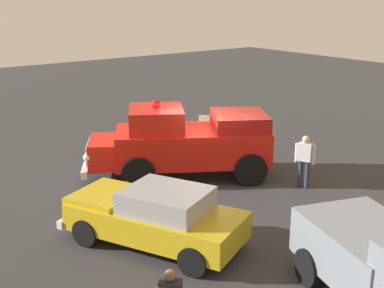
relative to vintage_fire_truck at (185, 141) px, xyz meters
name	(u,v)px	position (x,y,z in m)	size (l,w,h in m)	color
ground_plane	(205,180)	(-0.67, -0.32, -1.20)	(60.00, 60.00, 0.00)	#333335
vintage_fire_truck	(185,141)	(0.00, 0.00, 0.00)	(4.94, 6.21, 2.59)	black
classic_hot_rod	(154,215)	(-3.41, 3.37, -0.45)	(4.73, 3.55, 1.46)	black
lawn_chair_by_car	(204,126)	(3.02, -3.13, -0.61)	(0.69, 0.69, 1.02)	#B7BABF
spectator_standing	(305,158)	(-3.03, -2.35, -0.23)	(0.63, 0.41, 1.68)	#2D334C
traffic_cone	(127,190)	(-0.65, 2.57, -0.89)	(0.40, 0.40, 0.64)	orange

